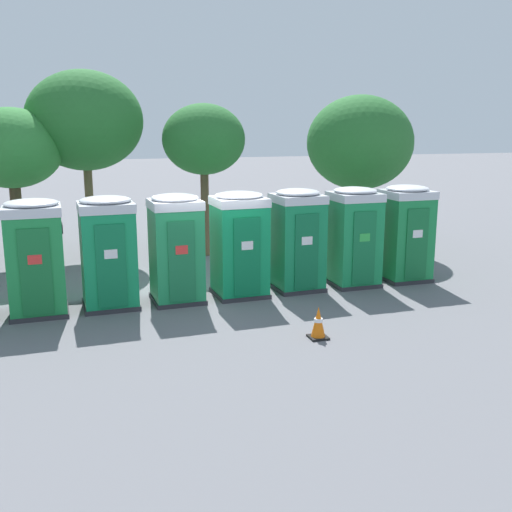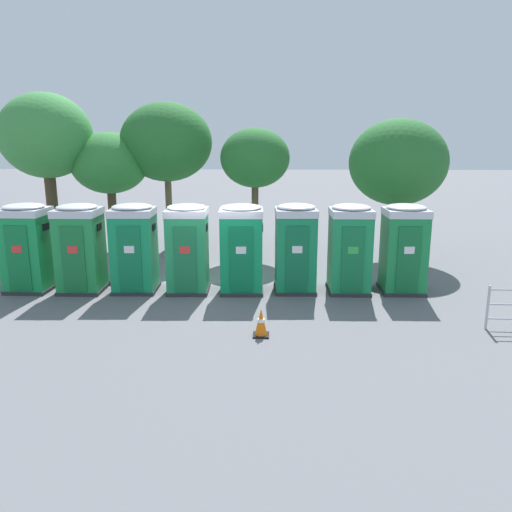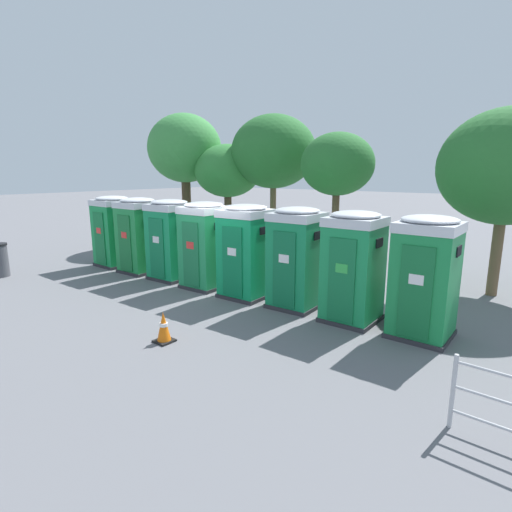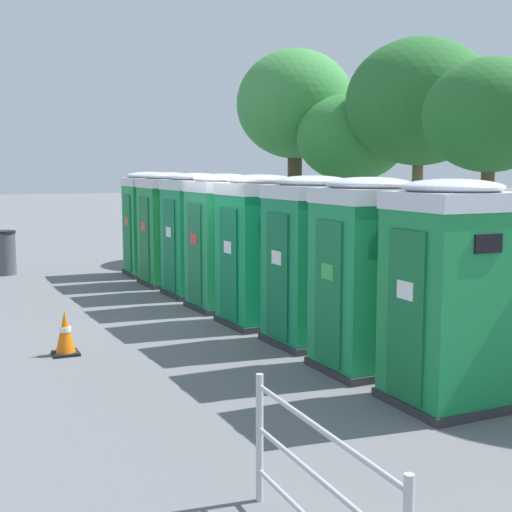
% 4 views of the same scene
% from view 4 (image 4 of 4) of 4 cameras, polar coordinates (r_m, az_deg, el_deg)
% --- Properties ---
extents(ground_plane, '(120.00, 120.00, 0.00)m').
position_cam_4_polar(ground_plane, '(13.01, -0.07, -4.67)').
color(ground_plane, slate).
extents(portapotty_0, '(1.25, 1.22, 2.54)m').
position_cam_4_polar(portapotty_0, '(17.71, -8.45, 2.61)').
color(portapotty_0, '#2D2D33').
rests_on(portapotty_0, ground).
extents(portapotty_1, '(1.25, 1.23, 2.54)m').
position_cam_4_polar(portapotty_1, '(16.24, -6.99, 2.22)').
color(portapotty_1, '#2D2D33').
rests_on(portapotty_1, ground).
extents(portapotty_2, '(1.26, 1.24, 2.54)m').
position_cam_4_polar(portapotty_2, '(14.82, -4.85, 1.77)').
color(portapotty_2, '#2D2D33').
rests_on(portapotty_2, ground).
extents(portapotty_3, '(1.21, 1.24, 2.54)m').
position_cam_4_polar(portapotty_3, '(13.38, -2.65, 1.21)').
color(portapotty_3, '#2D2D33').
rests_on(portapotty_3, ground).
extents(portapotty_4, '(1.28, 1.25, 2.54)m').
position_cam_4_polar(portapotty_4, '(11.99, 0.30, 0.53)').
color(portapotty_4, '#2D2D33').
rests_on(portapotty_4, ground).
extents(portapotty_5, '(1.23, 1.25, 2.54)m').
position_cam_4_polar(portapotty_5, '(10.70, 4.44, -0.31)').
color(portapotty_5, '#2D2D33').
rests_on(portapotty_5, ground).
extents(portapotty_6, '(1.19, 1.21, 2.54)m').
position_cam_4_polar(portapotty_6, '(9.38, 8.84, -1.43)').
color(portapotty_6, '#2D2D33').
rests_on(portapotty_6, ground).
extents(portapotty_7, '(1.19, 1.21, 2.54)m').
position_cam_4_polar(portapotty_7, '(8.20, 15.16, -2.83)').
color(portapotty_7, '#2D2D33').
rests_on(portapotty_7, ground).
extents(street_tree_1, '(3.34, 3.34, 5.96)m').
position_cam_4_polar(street_tree_1, '(20.70, 3.16, 11.91)').
color(street_tree_1, '#4C3826').
rests_on(street_tree_1, ground).
extents(street_tree_2, '(2.54, 2.54, 4.72)m').
position_cam_4_polar(street_tree_2, '(14.44, 18.23, 10.55)').
color(street_tree_2, brown).
rests_on(street_tree_2, ground).
extents(street_tree_3, '(3.52, 3.52, 5.70)m').
position_cam_4_polar(street_tree_3, '(17.77, 12.95, 11.88)').
color(street_tree_3, brown).
rests_on(street_tree_3, ground).
extents(street_tree_4, '(2.90, 2.90, 4.57)m').
position_cam_4_polar(street_tree_4, '(19.12, 7.66, 9.27)').
color(street_tree_4, '#4C3826').
rests_on(street_tree_4, ground).
extents(trash_can, '(0.59, 0.59, 1.09)m').
position_cam_4_polar(trash_can, '(18.69, -19.50, 0.25)').
color(trash_can, '#4C4C54').
rests_on(trash_can, ground).
extents(traffic_cone, '(0.36, 0.36, 0.64)m').
position_cam_4_polar(traffic_cone, '(10.55, -15.02, -6.00)').
color(traffic_cone, black).
rests_on(traffic_cone, ground).
extents(event_barrier, '(2.06, 0.12, 1.05)m').
position_cam_4_polar(event_barrier, '(5.01, 5.08, -17.71)').
color(event_barrier, '#B7B7BC').
rests_on(event_barrier, ground).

